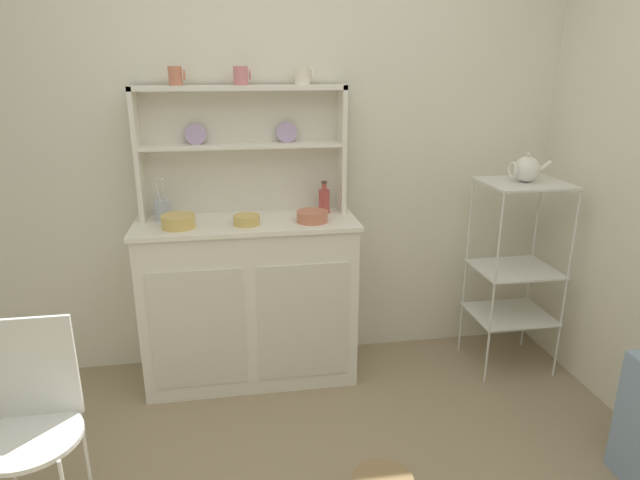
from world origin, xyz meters
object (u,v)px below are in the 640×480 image
(porcelain_teapot, at_px, (526,169))
(cup_terracotta_0, at_px, (176,76))
(hutch_shelf_unit, at_px, (242,140))
(jam_bottle, at_px, (324,200))
(utensil_jar, at_px, (163,210))
(hutch_cabinet, at_px, (250,299))
(bowl_mixing_large, at_px, (178,221))
(wire_chair, at_px, (31,412))
(bakers_rack, at_px, (516,255))

(porcelain_teapot, bearing_deg, cup_terracotta_0, 172.48)
(hutch_shelf_unit, xyz_separation_m, jam_bottle, (0.43, -0.08, -0.33))
(jam_bottle, xyz_separation_m, utensil_jar, (-0.86, -0.01, -0.01))
(porcelain_teapot, bearing_deg, hutch_cabinet, 175.57)
(cup_terracotta_0, height_order, utensil_jar, cup_terracotta_0)
(cup_terracotta_0, bearing_deg, utensil_jar, -158.74)
(hutch_cabinet, relative_size, utensil_jar, 4.99)
(hutch_shelf_unit, distance_m, cup_terracotta_0, 0.45)
(hutch_shelf_unit, height_order, bowl_mixing_large, hutch_shelf_unit)
(wire_chair, height_order, utensil_jar, utensil_jar)
(bowl_mixing_large, xyz_separation_m, porcelain_teapot, (1.82, -0.04, 0.22))
(bowl_mixing_large, height_order, porcelain_teapot, porcelain_teapot)
(jam_bottle, bearing_deg, utensil_jar, -179.40)
(cup_terracotta_0, xyz_separation_m, utensil_jar, (-0.12, -0.05, -0.67))
(hutch_shelf_unit, bearing_deg, utensil_jar, -168.50)
(utensil_jar, height_order, porcelain_teapot, porcelain_teapot)
(hutch_shelf_unit, relative_size, bakers_rack, 0.99)
(bakers_rack, xyz_separation_m, cup_terracotta_0, (-1.80, 0.24, 0.96))
(cup_terracotta_0, relative_size, bowl_mixing_large, 0.55)
(porcelain_teapot, bearing_deg, bowl_mixing_large, 178.69)
(hutch_cabinet, bearing_deg, utensil_jar, 169.77)
(bowl_mixing_large, bearing_deg, wire_chair, -117.87)
(cup_terracotta_0, distance_m, jam_bottle, 0.99)
(wire_chair, relative_size, cup_terracotta_0, 9.25)
(hutch_cabinet, relative_size, wire_chair, 1.36)
(utensil_jar, bearing_deg, cup_terracotta_0, 21.26)
(bakers_rack, xyz_separation_m, jam_bottle, (-1.06, 0.20, 0.31))
(bowl_mixing_large, bearing_deg, utensil_jar, 120.89)
(bakers_rack, relative_size, bowl_mixing_large, 6.56)
(hutch_cabinet, height_order, cup_terracotta_0, cup_terracotta_0)
(jam_bottle, bearing_deg, hutch_shelf_unit, 169.67)
(hutch_cabinet, relative_size, jam_bottle, 6.51)
(wire_chair, height_order, porcelain_teapot, porcelain_teapot)
(cup_terracotta_0, bearing_deg, hutch_shelf_unit, 7.67)
(bowl_mixing_large, height_order, jam_bottle, jam_bottle)
(bakers_rack, xyz_separation_m, utensil_jar, (-1.91, 0.19, 0.30))
(hutch_cabinet, xyz_separation_m, utensil_jar, (-0.43, 0.08, 0.50))
(jam_bottle, bearing_deg, bowl_mixing_large, -168.23)
(hutch_shelf_unit, xyz_separation_m, cup_terracotta_0, (-0.31, -0.04, 0.33))
(hutch_shelf_unit, bearing_deg, bowl_mixing_large, -144.89)
(bowl_mixing_large, distance_m, porcelain_teapot, 1.84)
(wire_chair, xyz_separation_m, porcelain_teapot, (2.29, 0.85, 0.65))
(wire_chair, distance_m, bowl_mixing_large, 1.10)
(hutch_cabinet, height_order, utensil_jar, utensil_jar)
(bowl_mixing_large, bearing_deg, jam_bottle, 11.77)
(bakers_rack, relative_size, cup_terracotta_0, 11.93)
(bowl_mixing_large, bearing_deg, bakers_rack, -1.31)
(hutch_cabinet, relative_size, cup_terracotta_0, 12.58)
(cup_terracotta_0, distance_m, bowl_mixing_large, 0.72)
(wire_chair, height_order, cup_terracotta_0, cup_terracotta_0)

